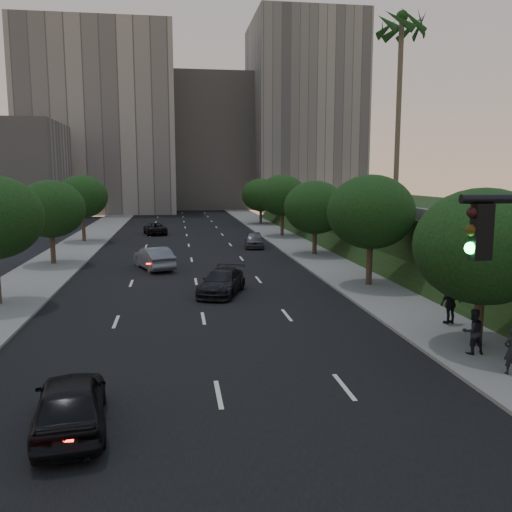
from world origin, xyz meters
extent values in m
plane|color=black|center=(0.00, 0.00, 0.00)|extent=(160.00, 160.00, 0.00)
cube|color=black|center=(0.00, 30.00, 0.01)|extent=(16.00, 140.00, 0.02)
cube|color=slate|center=(10.25, 30.00, 0.07)|extent=(4.50, 140.00, 0.15)
cube|color=slate|center=(-10.25, 30.00, 0.07)|extent=(4.50, 140.00, 0.15)
cube|color=black|center=(22.00, 28.00, 2.00)|extent=(18.00, 90.00, 4.00)
cube|color=slate|center=(13.50, 28.00, 4.35)|extent=(0.35, 90.00, 0.70)
cube|color=gray|center=(-14.00, 92.00, 16.00)|extent=(26.00, 20.00, 32.00)
cube|color=gray|center=(6.00, 102.00, 13.00)|extent=(22.00, 18.00, 26.00)
cube|color=gray|center=(24.00, 96.00, 18.00)|extent=(20.00, 22.00, 36.00)
cylinder|color=#38281C|center=(10.30, 8.00, 1.43)|extent=(0.36, 0.36, 2.86)
ellipsoid|color=black|center=(10.30, 8.00, 4.03)|extent=(5.20, 5.20, 4.42)
cylinder|color=#38281C|center=(10.30, 20.00, 1.61)|extent=(0.36, 0.36, 3.21)
ellipsoid|color=black|center=(10.30, 20.00, 4.53)|extent=(5.20, 5.20, 4.42)
cylinder|color=#38281C|center=(10.30, 33.00, 1.43)|extent=(0.36, 0.36, 2.86)
ellipsoid|color=black|center=(10.30, 33.00, 4.03)|extent=(5.20, 5.20, 4.42)
cylinder|color=#38281C|center=(10.30, 47.00, 1.61)|extent=(0.36, 0.36, 3.21)
ellipsoid|color=black|center=(10.30, 47.00, 4.53)|extent=(5.20, 5.20, 4.42)
cylinder|color=#38281C|center=(10.30, 62.00, 1.43)|extent=(0.36, 0.36, 2.86)
ellipsoid|color=black|center=(10.30, 62.00, 4.03)|extent=(5.20, 5.20, 4.42)
cylinder|color=#38281C|center=(-10.30, 31.00, 1.50)|extent=(0.36, 0.36, 2.99)
ellipsoid|color=black|center=(-10.30, 31.00, 4.22)|extent=(5.00, 5.00, 4.25)
cylinder|color=#38281C|center=(-10.30, 45.00, 1.63)|extent=(0.36, 0.36, 3.26)
ellipsoid|color=black|center=(-10.30, 45.00, 4.59)|extent=(5.00, 5.00, 4.25)
cylinder|color=#4C4233|center=(16.00, 30.00, 11.25)|extent=(0.40, 0.40, 14.50)
cube|color=black|center=(3.88, -2.43, 5.75)|extent=(0.32, 0.22, 0.95)
sphere|color=black|center=(3.70, -2.43, 6.08)|extent=(0.20, 0.20, 0.20)
sphere|color=#3F2B0A|center=(3.70, -2.43, 5.78)|extent=(0.20, 0.20, 0.20)
sphere|color=#19F24C|center=(3.70, -2.43, 5.48)|extent=(0.20, 0.20, 0.20)
imported|color=black|center=(-4.04, 3.30, 0.77)|extent=(2.36, 4.70, 1.54)
imported|color=slate|center=(-2.78, 28.11, 0.81)|extent=(3.24, 5.20, 1.62)
imported|color=black|center=(-3.52, 51.45, 0.67)|extent=(3.01, 5.10, 1.33)
imported|color=black|center=(1.32, 19.17, 0.70)|extent=(3.47, 5.22, 1.40)
imported|color=#4F5257|center=(6.01, 38.69, 0.74)|extent=(2.20, 4.48, 1.47)
imported|color=black|center=(9.72, 4.98, 0.94)|extent=(0.61, 0.43, 1.58)
imported|color=black|center=(9.56, 7.09, 0.99)|extent=(0.83, 0.66, 1.69)
imported|color=black|center=(10.77, 11.03, 1.08)|extent=(1.17, 0.72, 1.86)
camera|label=1|loc=(-1.19, -10.79, 6.69)|focal=38.00mm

